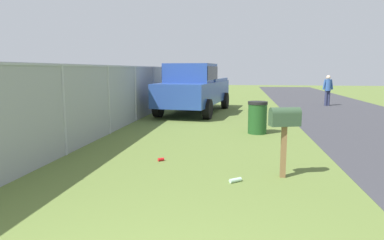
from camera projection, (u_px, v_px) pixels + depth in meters
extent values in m
cube|color=brown|center=(283.00, 152.00, 5.90)|extent=(0.09, 0.09, 0.90)
cube|color=#334C33|center=(285.00, 120.00, 5.82)|extent=(0.34, 0.55, 0.22)
cylinder|color=#334C33|center=(285.00, 113.00, 5.80)|extent=(0.34, 0.55, 0.20)
cube|color=red|center=(284.00, 115.00, 5.91)|extent=(0.02, 0.04, 0.18)
cube|color=#284793|center=(195.00, 92.00, 14.79)|extent=(5.81, 2.70, 0.90)
cube|color=#284793|center=(191.00, 73.00, 14.03)|extent=(2.13, 2.05, 0.76)
cube|color=black|center=(191.00, 73.00, 14.03)|extent=(2.08, 2.09, 0.53)
cube|color=#284793|center=(221.00, 80.00, 15.64)|extent=(2.90, 0.46, 0.12)
cube|color=#284793|center=(183.00, 79.00, 16.13)|extent=(2.90, 0.46, 0.12)
cylinder|color=black|center=(208.00, 109.00, 12.84)|extent=(0.79, 0.36, 0.76)
cylinder|color=black|center=(158.00, 108.00, 13.37)|extent=(0.79, 0.36, 0.76)
cylinder|color=black|center=(225.00, 101.00, 16.36)|extent=(0.79, 0.36, 0.76)
cylinder|color=black|center=(186.00, 100.00, 16.89)|extent=(0.79, 0.36, 0.76)
cylinder|color=#1E4C1E|center=(257.00, 119.00, 9.96)|extent=(0.54, 0.54, 0.86)
cylinder|color=black|center=(258.00, 103.00, 9.89)|extent=(0.56, 0.56, 0.08)
cylinder|color=#2D3351|center=(326.00, 98.00, 17.56)|extent=(0.14, 0.14, 0.77)
cylinder|color=#2D3351|center=(328.00, 98.00, 17.58)|extent=(0.14, 0.14, 0.77)
cylinder|color=#335999|center=(328.00, 85.00, 17.47)|extent=(0.30, 0.30, 0.58)
sphere|color=beige|center=(328.00, 77.00, 17.41)|extent=(0.21, 0.21, 0.21)
cylinder|color=#335999|center=(324.00, 85.00, 17.44)|extent=(0.09, 0.17, 0.53)
cylinder|color=#335999|center=(332.00, 84.00, 17.49)|extent=(0.09, 0.17, 0.53)
cylinder|color=#9EA3A8|center=(64.00, 110.00, 7.36)|extent=(0.07, 0.07, 1.98)
cylinder|color=#9EA3A8|center=(109.00, 100.00, 9.85)|extent=(0.07, 0.07, 1.98)
cylinder|color=#9EA3A8|center=(135.00, 94.00, 12.34)|extent=(0.07, 0.07, 1.98)
cylinder|color=#9EA3A8|center=(153.00, 90.00, 14.82)|extent=(0.07, 0.07, 1.98)
cylinder|color=#9EA3A8|center=(166.00, 87.00, 17.31)|extent=(0.07, 0.07, 1.98)
cube|color=#9EA3A8|center=(107.00, 66.00, 9.71)|extent=(15.24, 0.04, 0.04)
cube|color=gray|center=(109.00, 100.00, 9.85)|extent=(15.24, 0.01, 1.98)
cylinder|color=red|center=(161.00, 159.00, 7.00)|extent=(0.13, 0.14, 0.07)
cylinder|color=#B2D8BF|center=(235.00, 180.00, 5.69)|extent=(0.19, 0.22, 0.07)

